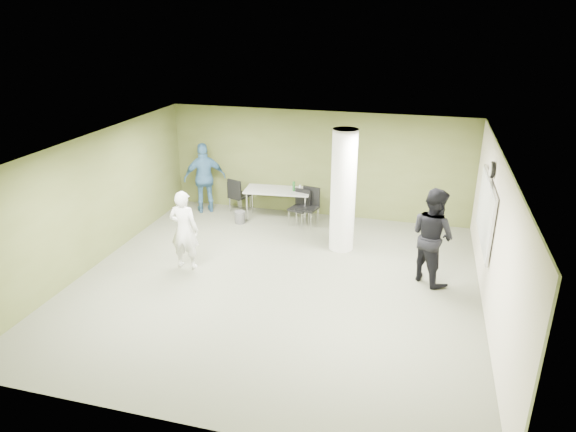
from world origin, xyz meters
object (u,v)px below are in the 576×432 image
(man_blue, at_px, (205,178))
(woman_white, at_px, (184,230))
(chair_back_left, at_px, (238,193))
(man_black, at_px, (432,236))
(folding_table, at_px, (278,191))

(man_blue, bearing_deg, woman_white, 76.38)
(chair_back_left, bearing_deg, woman_white, 111.19)
(chair_back_left, xyz_separation_m, man_black, (5.08, -2.63, 0.43))
(chair_back_left, relative_size, man_blue, 0.50)
(folding_table, relative_size, chair_back_left, 1.85)
(folding_table, xyz_separation_m, man_blue, (-2.07, 0.01, 0.20))
(folding_table, relative_size, man_blue, 0.92)
(folding_table, bearing_deg, woman_white, -114.52)
(woman_white, bearing_deg, man_black, -173.15)
(man_black, xyz_separation_m, man_blue, (-5.95, 2.46, -0.03))
(woman_white, relative_size, man_black, 0.87)
(man_black, bearing_deg, man_blue, 22.19)
(man_black, bearing_deg, chair_back_left, 17.32)
(folding_table, bearing_deg, man_black, -37.23)
(woman_white, distance_m, man_black, 5.08)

